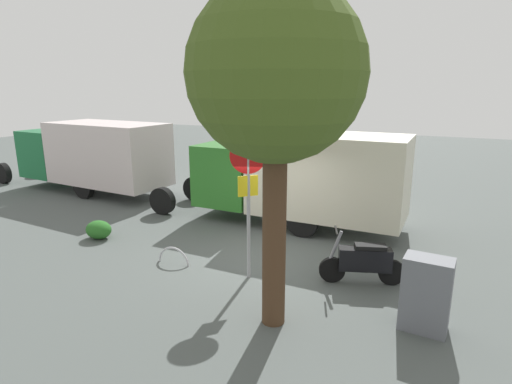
# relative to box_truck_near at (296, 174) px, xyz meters

# --- Properties ---
(ground_plane) EXTENTS (60.00, 60.00, 0.00)m
(ground_plane) POSITION_rel_box_truck_near_xyz_m (-0.11, 2.92, -1.57)
(ground_plane) COLOR #4D5451
(box_truck_near) EXTENTS (7.97, 2.28, 2.80)m
(box_truck_near) POSITION_rel_box_truck_near_xyz_m (0.00, 0.00, 0.00)
(box_truck_near) COLOR black
(box_truck_near) RESTS_ON ground
(box_truck_far) EXTENTS (8.47, 2.73, 2.78)m
(box_truck_far) POSITION_rel_box_truck_near_xyz_m (8.78, -0.47, -0.01)
(box_truck_far) COLOR black
(box_truck_far) RESTS_ON ground
(motorcycle) EXTENTS (1.75, 0.80, 1.20)m
(motorcycle) POSITION_rel_box_truck_near_xyz_m (-2.68, 3.17, -1.05)
(motorcycle) COLOR black
(motorcycle) RESTS_ON ground
(stop_sign) EXTENTS (0.71, 0.33, 3.11)m
(stop_sign) POSITION_rel_box_truck_near_xyz_m (-0.33, 3.95, 0.50)
(stop_sign) COLOR #9E9EA3
(stop_sign) RESTS_ON ground
(street_tree) EXTENTS (2.85, 2.85, 5.75)m
(street_tree) POSITION_rel_box_truck_near_xyz_m (-1.52, 5.37, 2.69)
(street_tree) COLOR #47301E
(street_tree) RESTS_ON ground
(utility_cabinet) EXTENTS (0.82, 0.55, 1.33)m
(utility_cabinet) POSITION_rel_box_truck_near_xyz_m (-3.97, 4.49, -0.91)
(utility_cabinet) COLOR slate
(utility_cabinet) RESTS_ON ground
(bike_rack_hoop) EXTENTS (0.85, 0.08, 0.85)m
(bike_rack_hoop) POSITION_rel_box_truck_near_xyz_m (1.62, 4.05, -1.57)
(bike_rack_hoop) COLOR #B7B7BC
(bike_rack_hoop) RESTS_ON ground
(shrub_near_sign) EXTENTS (0.75, 0.61, 0.51)m
(shrub_near_sign) POSITION_rel_box_truck_near_xyz_m (4.52, 3.52, -1.32)
(shrub_near_sign) COLOR #276422
(shrub_near_sign) RESTS_ON ground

